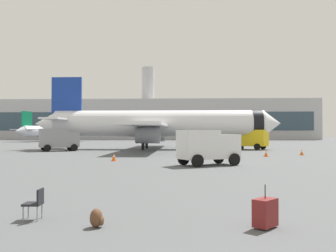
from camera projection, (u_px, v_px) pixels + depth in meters
The scene contains 12 objects.
airplane_at_gate at pixel (157, 124), 54.38m from camera, with size 35.60×32.00×10.50m.
airplane_taxiing at pixel (55, 131), 104.22m from camera, with size 23.07×25.11×7.78m.
service_truck at pixel (59, 139), 48.99m from camera, with size 5.25×4.33×2.90m.
fuel_truck at pixel (245, 137), 54.00m from camera, with size 6.40×5.05×3.20m.
cargo_van at pixel (208, 146), 27.73m from camera, with size 4.82×3.91×2.60m.
safety_cone_near at pixel (266, 153), 37.66m from camera, with size 0.44×0.44×0.68m.
safety_cone_mid at pixel (114, 157), 31.97m from camera, with size 0.44×0.44×0.67m.
safety_cone_far at pixel (302, 152), 40.16m from camera, with size 0.44×0.44×0.63m.
rolling_suitcase at pixel (265, 213), 9.54m from camera, with size 0.72×0.74×1.10m.
traveller_backpack at pixel (97, 218), 9.60m from camera, with size 0.36×0.40×0.48m.
gate_chair at pixel (36, 202), 10.43m from camera, with size 0.50×0.50×0.86m.
terminal_building at pixel (156, 120), 133.47m from camera, with size 109.10×19.79×25.56m.
Camera 1 is at (0.05, -3.29, 2.42)m, focal length 40.30 mm.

